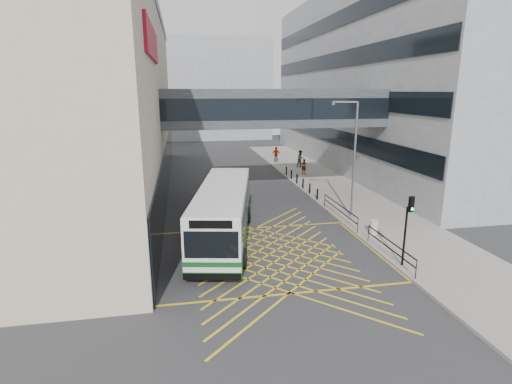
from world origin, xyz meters
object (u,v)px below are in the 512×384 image
car_silver (229,182)px  traffic_light (408,221)px  pedestrian_b (301,159)px  bus (224,212)px  street_lamp (352,153)px  pedestrian_a (304,167)px  car_dark (224,176)px  litter_bin (374,227)px  pedestrian_c (276,155)px  car_white (201,231)px

car_silver → traffic_light: traffic_light is taller
pedestrian_b → traffic_light: bearing=-111.6°
bus → car_silver: 12.80m
street_lamp → pedestrian_a: bearing=102.4°
bus → street_lamp: bearing=26.9°
street_lamp → pedestrian_b: street_lamp is taller
pedestrian_b → car_silver: bearing=-153.7°
car_dark → litter_bin: (7.70, -16.26, -0.14)m
pedestrian_b → bus: bearing=-134.0°
traffic_light → pedestrian_c: traffic_light is taller
car_white → street_lamp: street_lamp is taller
street_lamp → pedestrian_c: (0.10, 22.73, -3.66)m
traffic_light → pedestrian_b: bearing=67.1°
car_white → pedestrian_c: (10.65, 25.63, 0.33)m
car_silver → pedestrian_a: size_ratio=2.73×
traffic_light → street_lamp: street_lamp is taller
bus → pedestrian_a: 20.41m
car_dark → street_lamp: size_ratio=0.60×
car_silver → street_lamp: street_lamp is taller
car_dark → street_lamp: street_lamp is taller
car_dark → pedestrian_c: pedestrian_c is taller
pedestrian_b → pedestrian_c: pedestrian_b is taller
car_silver → car_dark: bearing=-92.6°
bus → litter_bin: 9.41m
street_lamp → pedestrian_c: 23.02m
car_dark → bus: bearing=69.4°
bus → car_white: 1.76m
pedestrian_c → car_silver: bearing=79.1°
bus → traffic_light: 10.39m
car_dark → street_lamp: 15.25m
bus → litter_bin: size_ratio=13.67×
bus → litter_bin: (9.27, -1.09, -1.19)m
car_white → street_lamp: (10.55, 2.90, 3.98)m
car_white → car_dark: size_ratio=0.99×
car_silver → street_lamp: 13.11m
car_dark → traffic_light: size_ratio=1.30×
traffic_light → pedestrian_c: 31.07m
car_white → pedestrian_a: (11.83, 17.85, 0.21)m
traffic_light → litter_bin: (0.64, 4.65, -1.96)m
car_silver → pedestrian_b: pedestrian_b is taller
traffic_light → pedestrian_b: 27.12m
pedestrian_b → pedestrian_c: 4.51m
pedestrian_a → street_lamp: bearing=72.7°
bus → pedestrian_a: bearing=70.4°
car_silver → pedestrian_c: bearing=-128.3°
bus → street_lamp: (9.17, 2.56, 2.94)m
street_lamp → pedestrian_c: bearing=107.0°
street_lamp → pedestrian_b: 19.12m
litter_bin → car_dark: bearing=115.3°
litter_bin → pedestrian_a: (1.18, 18.60, 0.35)m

